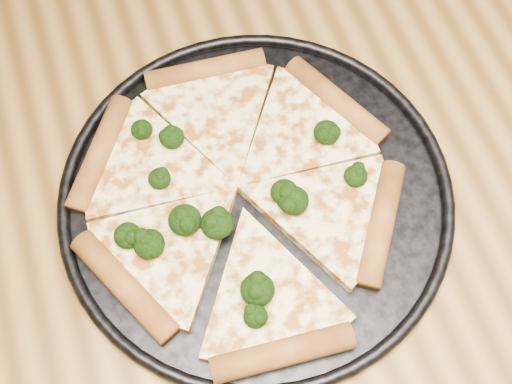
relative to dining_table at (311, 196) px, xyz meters
name	(u,v)px	position (x,y,z in m)	size (l,w,h in m)	color
ground	(287,335)	(0.00, 0.00, -0.66)	(4.00, 4.00, 0.00)	brown
dining_table	(311,196)	(0.00, 0.00, 0.00)	(1.20, 0.90, 0.75)	olive
pizza_pan	(256,196)	(-0.07, -0.02, 0.10)	(0.38, 0.38, 0.02)	black
pizza	(238,191)	(-0.09, -0.02, 0.11)	(0.33, 0.33, 0.02)	#FFEB9C
broccoli_florets	(233,210)	(-0.10, -0.04, 0.12)	(0.24, 0.23, 0.02)	black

